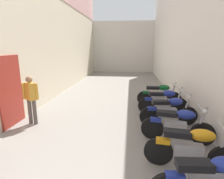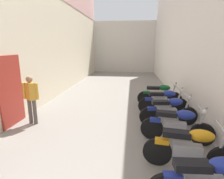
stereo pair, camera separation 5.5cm
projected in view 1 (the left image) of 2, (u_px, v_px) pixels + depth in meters
ground_plane at (110, 110)px, 7.23m from camera, size 34.61×34.61×0.00m
building_left at (48, 4)px, 8.43m from camera, size 0.45×18.61×8.73m
building_right at (186, 18)px, 8.01m from camera, size 0.45×18.61×7.39m
building_far_end at (123, 47)px, 18.59m from camera, size 8.91×2.00×4.86m
motorcycle_fourth at (192, 147)px, 3.60m from camera, size 1.84×0.58×1.04m
motorcycle_fifth at (178, 124)px, 4.68m from camera, size 1.84×0.58×1.04m
motorcycle_sixth at (169, 110)px, 5.71m from camera, size 1.85×0.58×1.04m
motorcycle_seventh at (163, 101)px, 6.71m from camera, size 1.85×0.58×1.04m
motorcycle_eighth at (159, 94)px, 7.67m from camera, size 1.85×0.58×1.04m
pedestrian_further_down at (31, 97)px, 5.70m from camera, size 0.52×0.36×1.57m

